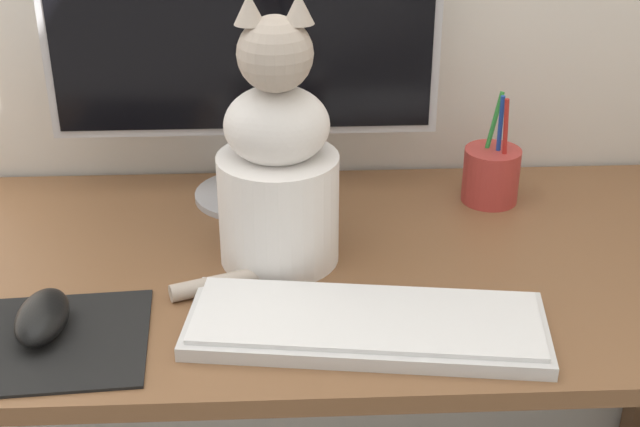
{
  "coord_description": "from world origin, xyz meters",
  "views": [
    {
      "loc": [
        -0.01,
        -1.06,
        1.38
      ],
      "look_at": [
        0.03,
        -0.08,
        0.87
      ],
      "focal_mm": 50.0,
      "sensor_mm": 36.0,
      "label": 1
    }
  ],
  "objects_px": {
    "keyboard": "(366,324)",
    "computer_mouse_left": "(42,317)",
    "cat": "(277,168)",
    "monitor": "(243,46)",
    "pen_cup": "(491,174)"
  },
  "relations": [
    {
      "from": "keyboard",
      "to": "computer_mouse_left",
      "type": "distance_m",
      "value": 0.39
    },
    {
      "from": "computer_mouse_left",
      "to": "cat",
      "type": "distance_m",
      "value": 0.35
    },
    {
      "from": "monitor",
      "to": "cat",
      "type": "distance_m",
      "value": 0.23
    },
    {
      "from": "pen_cup",
      "to": "computer_mouse_left",
      "type": "bearing_deg",
      "value": -151.43
    },
    {
      "from": "monitor",
      "to": "computer_mouse_left",
      "type": "distance_m",
      "value": 0.48
    },
    {
      "from": "keyboard",
      "to": "pen_cup",
      "type": "height_order",
      "value": "pen_cup"
    },
    {
      "from": "cat",
      "to": "monitor",
      "type": "bearing_deg",
      "value": 103.5
    },
    {
      "from": "keyboard",
      "to": "cat",
      "type": "relative_size",
      "value": 1.21
    },
    {
      "from": "keyboard",
      "to": "computer_mouse_left",
      "type": "bearing_deg",
      "value": -174.55
    },
    {
      "from": "keyboard",
      "to": "pen_cup",
      "type": "distance_m",
      "value": 0.42
    },
    {
      "from": "pen_cup",
      "to": "keyboard",
      "type": "bearing_deg",
      "value": -122.89
    },
    {
      "from": "monitor",
      "to": "keyboard",
      "type": "distance_m",
      "value": 0.47
    },
    {
      "from": "computer_mouse_left",
      "to": "pen_cup",
      "type": "bearing_deg",
      "value": 28.57
    },
    {
      "from": "cat",
      "to": "computer_mouse_left",
      "type": "bearing_deg",
      "value": -149.7
    },
    {
      "from": "computer_mouse_left",
      "to": "cat",
      "type": "xyz_separation_m",
      "value": [
        0.28,
        0.17,
        0.11
      ]
    }
  ]
}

